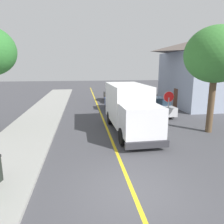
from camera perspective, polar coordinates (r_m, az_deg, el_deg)
name	(u,v)px	position (r m, az deg, el deg)	size (l,w,h in m)	color
ground_plane	(133,193)	(8.14, 5.74, -20.93)	(120.00, 120.00, 0.00)	#424247
sidewalk_curb	(11,154)	(12.05, -25.74, -10.28)	(3.60, 60.00, 0.15)	gray
centre_line_yellow	(104,122)	(17.27, -2.15, -2.61)	(0.16, 56.00, 0.01)	gold
box_truck	(129,106)	(14.48, 4.74, 1.59)	(2.61, 7.25, 3.20)	white
parked_car_near	(115,102)	(21.72, 0.86, 2.62)	(1.80, 4.40, 1.67)	#2D4793
parked_car_mid	(112,95)	(27.24, 0.12, 4.61)	(1.91, 4.45, 1.67)	black
parked_van_across	(158,107)	(19.93, 12.34, 1.46)	(1.94, 4.46, 1.67)	#B7B7BC
stop_sign	(169,102)	(16.12, 15.10, 2.62)	(0.80, 0.10, 2.65)	gray
house_across_street	(214,69)	(26.98, 26.06, 10.36)	(10.85, 9.88, 7.91)	#939EB2
street_tree_far_side	(216,55)	(15.48, 26.41, 13.67)	(4.01, 4.01, 6.99)	brown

